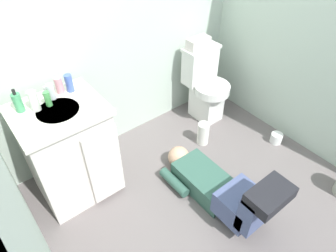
{
  "coord_description": "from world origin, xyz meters",
  "views": [
    {
      "loc": [
        -1.14,
        -1.01,
        2.04
      ],
      "look_at": [
        -0.0,
        0.42,
        0.45
      ],
      "focal_mm": 32.26,
      "sensor_mm": 36.0,
      "label": 1
    }
  ],
  "objects_px": {
    "bottle_clear": "(51,92)",
    "toilet_paper_roll": "(276,138)",
    "vanity_cabinet": "(70,151)",
    "person_plumber": "(222,188)",
    "toilet": "(205,85)",
    "bottle_green": "(48,99)",
    "faucet": "(46,93)",
    "bottle_pink": "(59,85)",
    "soap_dispenser": "(18,102)",
    "bottle_blue": "(69,83)",
    "bottle_white": "(34,101)",
    "tissue_box": "(198,43)",
    "paper_towel_roll": "(203,133)"
  },
  "relations": [
    {
      "from": "bottle_clear",
      "to": "toilet_paper_roll",
      "type": "height_order",
      "value": "bottle_clear"
    },
    {
      "from": "vanity_cabinet",
      "to": "person_plumber",
      "type": "distance_m",
      "value": 1.17
    },
    {
      "from": "toilet",
      "to": "bottle_green",
      "type": "height_order",
      "value": "bottle_green"
    },
    {
      "from": "faucet",
      "to": "bottle_pink",
      "type": "xyz_separation_m",
      "value": [
        0.1,
        0.02,
        0.01
      ]
    },
    {
      "from": "toilet_paper_roll",
      "to": "soap_dispenser",
      "type": "bearing_deg",
      "value": 157.24
    },
    {
      "from": "bottle_green",
      "to": "bottle_pink",
      "type": "height_order",
      "value": "bottle_pink"
    },
    {
      "from": "bottle_blue",
      "to": "soap_dispenser",
      "type": "bearing_deg",
      "value": -177.88
    },
    {
      "from": "toilet",
      "to": "bottle_pink",
      "type": "bearing_deg",
      "value": 176.37
    },
    {
      "from": "toilet",
      "to": "soap_dispenser",
      "type": "xyz_separation_m",
      "value": [
        -1.66,
        0.05,
        0.52
      ]
    },
    {
      "from": "bottle_white",
      "to": "bottle_green",
      "type": "distance_m",
      "value": 0.09
    },
    {
      "from": "faucet",
      "to": "tissue_box",
      "type": "xyz_separation_m",
      "value": [
        1.42,
        0.02,
        -0.07
      ]
    },
    {
      "from": "tissue_box",
      "to": "bottle_clear",
      "type": "xyz_separation_m",
      "value": [
        -1.39,
        -0.04,
        0.07
      ]
    },
    {
      "from": "person_plumber",
      "to": "bottle_green",
      "type": "height_order",
      "value": "bottle_green"
    },
    {
      "from": "bottle_blue",
      "to": "bottle_white",
      "type": "bearing_deg",
      "value": -166.37
    },
    {
      "from": "soap_dispenser",
      "to": "toilet_paper_roll",
      "type": "bearing_deg",
      "value": -22.76
    },
    {
      "from": "bottle_pink",
      "to": "vanity_cabinet",
      "type": "bearing_deg",
      "value": -120.28
    },
    {
      "from": "person_plumber",
      "to": "faucet",
      "type": "bearing_deg",
      "value": 129.38
    },
    {
      "from": "tissue_box",
      "to": "bottle_green",
      "type": "xyz_separation_m",
      "value": [
        -1.44,
        -0.1,
        0.07
      ]
    },
    {
      "from": "faucet",
      "to": "soap_dispenser",
      "type": "distance_m",
      "value": 0.19
    },
    {
      "from": "soap_dispenser",
      "to": "faucet",
      "type": "bearing_deg",
      "value": 6.01
    },
    {
      "from": "person_plumber",
      "to": "tissue_box",
      "type": "xyz_separation_m",
      "value": [
        0.62,
        1.0,
        0.62
      ]
    },
    {
      "from": "tissue_box",
      "to": "bottle_clear",
      "type": "relative_size",
      "value": 2.0
    },
    {
      "from": "soap_dispenser",
      "to": "bottle_blue",
      "type": "relative_size",
      "value": 1.28
    },
    {
      "from": "tissue_box",
      "to": "soap_dispenser",
      "type": "height_order",
      "value": "soap_dispenser"
    },
    {
      "from": "faucet",
      "to": "bottle_green",
      "type": "distance_m",
      "value": 0.08
    },
    {
      "from": "soap_dispenser",
      "to": "bottle_white",
      "type": "height_order",
      "value": "soap_dispenser"
    },
    {
      "from": "paper_towel_roll",
      "to": "tissue_box",
      "type": "bearing_deg",
      "value": 58.12
    },
    {
      "from": "bottle_white",
      "to": "toilet_paper_roll",
      "type": "height_order",
      "value": "bottle_white"
    },
    {
      "from": "soap_dispenser",
      "to": "toilet_paper_roll",
      "type": "distance_m",
      "value": 2.24
    },
    {
      "from": "vanity_cabinet",
      "to": "bottle_blue",
      "type": "bearing_deg",
      "value": 40.79
    },
    {
      "from": "soap_dispenser",
      "to": "bottle_green",
      "type": "bearing_deg",
      "value": -18.69
    },
    {
      "from": "person_plumber",
      "to": "bottle_blue",
      "type": "height_order",
      "value": "bottle_blue"
    },
    {
      "from": "bottle_white",
      "to": "soap_dispenser",
      "type": "bearing_deg",
      "value": 148.56
    },
    {
      "from": "toilet",
      "to": "vanity_cabinet",
      "type": "height_order",
      "value": "vanity_cabinet"
    },
    {
      "from": "bottle_green",
      "to": "toilet_paper_roll",
      "type": "bearing_deg",
      "value": -23.15
    },
    {
      "from": "bottle_pink",
      "to": "bottle_blue",
      "type": "relative_size",
      "value": 0.92
    },
    {
      "from": "person_plumber",
      "to": "bottle_pink",
      "type": "distance_m",
      "value": 1.4
    },
    {
      "from": "faucet",
      "to": "bottle_pink",
      "type": "distance_m",
      "value": 0.1
    },
    {
      "from": "faucet",
      "to": "tissue_box",
      "type": "relative_size",
      "value": 0.45
    },
    {
      "from": "tissue_box",
      "to": "soap_dispenser",
      "type": "distance_m",
      "value": 1.61
    },
    {
      "from": "soap_dispenser",
      "to": "toilet",
      "type": "bearing_deg",
      "value": -1.65
    },
    {
      "from": "faucet",
      "to": "bottle_white",
      "type": "height_order",
      "value": "bottle_white"
    },
    {
      "from": "toilet",
      "to": "toilet_paper_roll",
      "type": "bearing_deg",
      "value": -71.04
    },
    {
      "from": "toilet",
      "to": "vanity_cabinet",
      "type": "xyz_separation_m",
      "value": [
        -1.46,
        -0.08,
        0.05
      ]
    },
    {
      "from": "bottle_pink",
      "to": "toilet",
      "type": "bearing_deg",
      "value": -3.63
    },
    {
      "from": "soap_dispenser",
      "to": "bottle_clear",
      "type": "bearing_deg",
      "value": 1.28
    },
    {
      "from": "bottle_green",
      "to": "bottle_clear",
      "type": "xyz_separation_m",
      "value": [
        0.05,
        0.06,
        0.0
      ]
    },
    {
      "from": "faucet",
      "to": "toilet_paper_roll",
      "type": "bearing_deg",
      "value": -25.52
    },
    {
      "from": "vanity_cabinet",
      "to": "bottle_pink",
      "type": "bearing_deg",
      "value": 59.72
    },
    {
      "from": "person_plumber",
      "to": "bottle_pink",
      "type": "relative_size",
      "value": 8.99
    }
  ]
}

